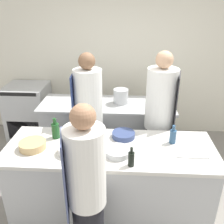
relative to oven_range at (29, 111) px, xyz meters
The scene contains 17 objects.
ground_plane 2.41m from the oven_range, 47.73° to the right, with size 16.00×16.00×0.00m, color gray.
wall_back 1.87m from the oven_range, 13.43° to the left, with size 8.00×0.06×2.80m.
prep_counter 2.37m from the oven_range, 47.73° to the right, with size 2.24×0.80×0.91m.
pass_counter 1.57m from the oven_range, 20.73° to the right, with size 2.01×0.71×0.91m.
oven_range is the anchor object (origin of this frame).
chef_at_prep_near 2.82m from the oven_range, 59.03° to the right, with size 0.37×0.35×1.67m.
chef_at_stove 2.48m from the oven_range, 26.59° to the right, with size 0.42×0.41×1.81m.
chef_at_pass_far 1.75m from the oven_range, 41.53° to the right, with size 0.37×0.35×1.78m.
bottle_olive_oil 2.79m from the oven_range, 48.63° to the right, with size 0.06×0.06×0.20m.
bottle_vinegar 2.83m from the oven_range, 35.58° to the right, with size 0.07×0.07×0.21m.
bottle_wine 1.93m from the oven_range, 58.67° to the right, with size 0.09×0.09×0.24m.
bowl_mixing_large 2.04m from the oven_range, 66.82° to the right, with size 0.28×0.28×0.08m.
bowl_prep_small 2.36m from the oven_range, 41.60° to the right, with size 0.26×0.26×0.06m.
bowl_ceramic_blue 2.28m from the oven_range, 57.47° to the right, with size 0.26×0.26×0.07m.
bowl_wooden_salad 2.56m from the oven_range, 48.29° to the right, with size 0.26×0.26×0.06m.
cutting_board 3.06m from the oven_range, 36.83° to the right, with size 0.32×0.18×0.01m.
stockpot 1.83m from the oven_range, 17.45° to the right, with size 0.22×0.22×0.22m.
Camera 1 is at (0.16, -2.25, 2.36)m, focal length 40.00 mm.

